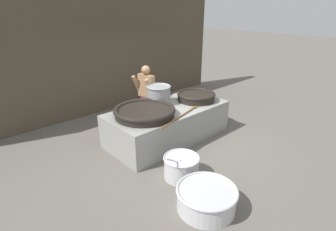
{
  "coord_description": "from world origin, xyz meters",
  "views": [
    {
      "loc": [
        -4.01,
        -4.35,
        3.04
      ],
      "look_at": [
        0.0,
        0.0,
        0.6
      ],
      "focal_mm": 28.0,
      "sensor_mm": 36.0,
      "label": 1
    }
  ],
  "objects_px": {
    "giant_wok_far": "(196,96)",
    "prep_bowl_vegetables": "(181,166)",
    "giant_wok_near": "(145,111)",
    "cook": "(146,94)",
    "stock_pot": "(159,94)",
    "prep_bowl_meat": "(206,198)"
  },
  "relations": [
    {
      "from": "giant_wok_near",
      "to": "cook",
      "type": "distance_m",
      "value": 1.29
    },
    {
      "from": "giant_wok_far",
      "to": "prep_bowl_vegetables",
      "type": "bearing_deg",
      "value": -144.77
    },
    {
      "from": "stock_pot",
      "to": "prep_bowl_meat",
      "type": "bearing_deg",
      "value": -116.04
    },
    {
      "from": "giant_wok_near",
      "to": "prep_bowl_meat",
      "type": "relative_size",
      "value": 1.38
    },
    {
      "from": "giant_wok_far",
      "to": "prep_bowl_vegetables",
      "type": "xyz_separation_m",
      "value": [
        -1.87,
        -1.32,
        -0.67
      ]
    },
    {
      "from": "stock_pot",
      "to": "giant_wok_near",
      "type": "bearing_deg",
      "value": -151.76
    },
    {
      "from": "cook",
      "to": "prep_bowl_vegetables",
      "type": "distance_m",
      "value": 2.67
    },
    {
      "from": "cook",
      "to": "prep_bowl_meat",
      "type": "relative_size",
      "value": 1.66
    },
    {
      "from": "giant_wok_far",
      "to": "prep_bowl_meat",
      "type": "relative_size",
      "value": 1.0
    },
    {
      "from": "stock_pot",
      "to": "cook",
      "type": "distance_m",
      "value": 0.6
    },
    {
      "from": "prep_bowl_vegetables",
      "to": "prep_bowl_meat",
      "type": "distance_m",
      "value": 0.94
    },
    {
      "from": "giant_wok_near",
      "to": "prep_bowl_vegetables",
      "type": "xyz_separation_m",
      "value": [
        -0.22,
        -1.38,
        -0.66
      ]
    },
    {
      "from": "stock_pot",
      "to": "prep_bowl_vegetables",
      "type": "bearing_deg",
      "value": -118.92
    },
    {
      "from": "giant_wok_far",
      "to": "prep_bowl_vegetables",
      "type": "distance_m",
      "value": 2.38
    },
    {
      "from": "cook",
      "to": "prep_bowl_vegetables",
      "type": "xyz_separation_m",
      "value": [
        -1.05,
        -2.37,
        -0.66
      ]
    },
    {
      "from": "stock_pot",
      "to": "prep_bowl_vegetables",
      "type": "xyz_separation_m",
      "value": [
        -0.99,
        -1.79,
        -0.79
      ]
    },
    {
      "from": "cook",
      "to": "prep_bowl_meat",
      "type": "xyz_separation_m",
      "value": [
        -1.36,
        -3.25,
        -0.69
      ]
    },
    {
      "from": "giant_wok_near",
      "to": "stock_pot",
      "type": "height_order",
      "value": "stock_pot"
    },
    {
      "from": "giant_wok_near",
      "to": "prep_bowl_meat",
      "type": "height_order",
      "value": "giant_wok_near"
    },
    {
      "from": "prep_bowl_meat",
      "to": "stock_pot",
      "type": "bearing_deg",
      "value": 63.96
    },
    {
      "from": "giant_wok_near",
      "to": "giant_wok_far",
      "type": "height_order",
      "value": "giant_wok_far"
    },
    {
      "from": "giant_wok_far",
      "to": "stock_pot",
      "type": "xyz_separation_m",
      "value": [
        -0.87,
        0.48,
        0.13
      ]
    }
  ]
}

